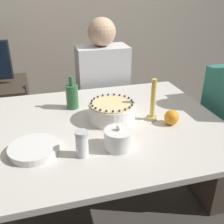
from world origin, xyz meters
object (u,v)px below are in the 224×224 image
at_px(candle, 153,104).
at_px(bottle, 72,96).
at_px(sugar_shaker, 82,144).
at_px(cake, 112,111).
at_px(person_man_blue_shirt, 103,102).
at_px(sugar_bowl, 118,139).

height_order(candle, bottle, candle).
distance_m(sugar_shaker, bottle, 0.51).
bearing_deg(candle, sugar_shaker, -151.16).
relative_size(cake, sugar_shaker, 2.11).
distance_m(candle, bottle, 0.49).
bearing_deg(sugar_shaker, cake, 53.77).
xyz_separation_m(bottle, person_man_blue_shirt, (0.31, 0.49, -0.28)).
xyz_separation_m(candle, person_man_blue_shirt, (-0.10, 0.76, -0.30)).
xyz_separation_m(sugar_shaker, bottle, (0.03, 0.51, 0.02)).
bearing_deg(person_man_blue_shirt, cake, 80.66).
bearing_deg(person_man_blue_shirt, sugar_shaker, 71.54).
relative_size(bottle, person_man_blue_shirt, 0.17).
distance_m(sugar_shaker, candle, 0.50).
bearing_deg(candle, bottle, 146.23).
xyz_separation_m(sugar_bowl, bottle, (-0.14, 0.49, 0.03)).
relative_size(cake, person_man_blue_shirt, 0.22).
height_order(cake, person_man_blue_shirt, person_man_blue_shirt).
height_order(sugar_shaker, candle, candle).
bearing_deg(candle, cake, 164.74).
bearing_deg(cake, person_man_blue_shirt, 80.66).
xyz_separation_m(cake, sugar_bowl, (-0.05, -0.28, -0.00)).
relative_size(sugar_bowl, bottle, 0.67).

